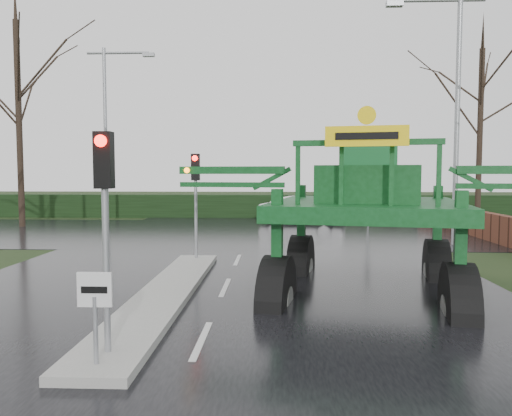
{
  "coord_description": "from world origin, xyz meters",
  "views": [
    {
      "loc": [
        1.28,
        -8.4,
        2.91
      ],
      "look_at": [
        0.76,
        4.54,
        2.0
      ],
      "focal_mm": 35.0,
      "sensor_mm": 36.0,
      "label": 1
    }
  ],
  "objects_px": {
    "keep_left_sign": "(95,303)",
    "traffic_signal_far": "(369,179)",
    "street_light_right": "(450,96)",
    "white_sedan": "(302,224)",
    "traffic_signal_mid": "(196,183)",
    "street_light_left_far": "(111,119)",
    "traffic_signal_near": "(104,194)",
    "crop_sprayer": "(279,190)"
  },
  "relations": [
    {
      "from": "keep_left_sign",
      "to": "traffic_signal_far",
      "type": "xyz_separation_m",
      "value": [
        7.8,
        21.51,
        1.53
      ]
    },
    {
      "from": "street_light_right",
      "to": "white_sedan",
      "type": "bearing_deg",
      "value": 123.94
    },
    {
      "from": "keep_left_sign",
      "to": "traffic_signal_mid",
      "type": "distance_m",
      "value": 9.12
    },
    {
      "from": "traffic_signal_far",
      "to": "street_light_left_far",
      "type": "distance_m",
      "value": 15.08
    },
    {
      "from": "traffic_signal_mid",
      "to": "street_light_left_far",
      "type": "height_order",
      "value": "street_light_left_far"
    },
    {
      "from": "traffic_signal_far",
      "to": "street_light_right",
      "type": "distance_m",
      "value": 8.86
    },
    {
      "from": "traffic_signal_near",
      "to": "crop_sprayer",
      "type": "bearing_deg",
      "value": 55.8
    },
    {
      "from": "white_sedan",
      "to": "traffic_signal_mid",
      "type": "bearing_deg",
      "value": 175.68
    },
    {
      "from": "traffic_signal_near",
      "to": "street_light_right",
      "type": "relative_size",
      "value": 0.35
    },
    {
      "from": "traffic_signal_far",
      "to": "street_light_left_far",
      "type": "relative_size",
      "value": 0.35
    },
    {
      "from": "traffic_signal_near",
      "to": "white_sedan",
      "type": "xyz_separation_m",
      "value": [
        4.08,
        21.06,
        -2.59
      ]
    },
    {
      "from": "traffic_signal_mid",
      "to": "street_light_left_far",
      "type": "bearing_deg",
      "value": 118.86
    },
    {
      "from": "keep_left_sign",
      "to": "traffic_signal_near",
      "type": "xyz_separation_m",
      "value": [
        0.0,
        0.49,
        1.53
      ]
    },
    {
      "from": "traffic_signal_mid",
      "to": "street_light_right",
      "type": "relative_size",
      "value": 0.35
    },
    {
      "from": "crop_sprayer",
      "to": "traffic_signal_near",
      "type": "bearing_deg",
      "value": -113.25
    },
    {
      "from": "street_light_left_far",
      "to": "white_sedan",
      "type": "height_order",
      "value": "street_light_left_far"
    },
    {
      "from": "traffic_signal_mid",
      "to": "white_sedan",
      "type": "distance_m",
      "value": 13.45
    },
    {
      "from": "keep_left_sign",
      "to": "street_light_left_far",
      "type": "bearing_deg",
      "value": 107.78
    },
    {
      "from": "traffic_signal_near",
      "to": "traffic_signal_far",
      "type": "relative_size",
      "value": 1.0
    },
    {
      "from": "crop_sprayer",
      "to": "white_sedan",
      "type": "height_order",
      "value": "crop_sprayer"
    },
    {
      "from": "traffic_signal_far",
      "to": "white_sedan",
      "type": "distance_m",
      "value": 4.53
    },
    {
      "from": "crop_sprayer",
      "to": "street_light_left_far",
      "type": "bearing_deg",
      "value": 130.13
    },
    {
      "from": "traffic_signal_near",
      "to": "traffic_signal_far",
      "type": "xyz_separation_m",
      "value": [
        7.8,
        21.02,
        0.0
      ]
    },
    {
      "from": "traffic_signal_near",
      "to": "white_sedan",
      "type": "relative_size",
      "value": 0.74
    },
    {
      "from": "traffic_signal_far",
      "to": "street_light_right",
      "type": "xyz_separation_m",
      "value": [
        1.69,
        -8.01,
        3.4
      ]
    },
    {
      "from": "crop_sprayer",
      "to": "white_sedan",
      "type": "relative_size",
      "value": 1.98
    },
    {
      "from": "street_light_left_far",
      "to": "crop_sprayer",
      "type": "xyz_separation_m",
      "value": [
        9.55,
        -17.1,
        -3.46
      ]
    },
    {
      "from": "street_light_right",
      "to": "street_light_left_far",
      "type": "distance_m",
      "value": 18.24
    },
    {
      "from": "traffic_signal_far",
      "to": "white_sedan",
      "type": "bearing_deg",
      "value": -0.6
    },
    {
      "from": "traffic_signal_near",
      "to": "traffic_signal_mid",
      "type": "distance_m",
      "value": 8.5
    },
    {
      "from": "traffic_signal_far",
      "to": "street_light_right",
      "type": "relative_size",
      "value": 0.35
    },
    {
      "from": "street_light_right",
      "to": "white_sedan",
      "type": "relative_size",
      "value": 2.1
    },
    {
      "from": "street_light_left_far",
      "to": "street_light_right",
      "type": "bearing_deg",
      "value": -26.02
    },
    {
      "from": "crop_sprayer",
      "to": "white_sedan",
      "type": "bearing_deg",
      "value": 96.2
    },
    {
      "from": "white_sedan",
      "to": "traffic_signal_far",
      "type": "bearing_deg",
      "value": -76.92
    },
    {
      "from": "white_sedan",
      "to": "street_light_left_far",
      "type": "bearing_deg",
      "value": 103.92
    },
    {
      "from": "crop_sprayer",
      "to": "street_light_right",
      "type": "bearing_deg",
      "value": 64.02
    },
    {
      "from": "street_light_right",
      "to": "white_sedan",
      "type": "height_order",
      "value": "street_light_right"
    },
    {
      "from": "keep_left_sign",
      "to": "traffic_signal_far",
      "type": "distance_m",
      "value": 22.93
    },
    {
      "from": "traffic_signal_near",
      "to": "street_light_right",
      "type": "bearing_deg",
      "value": 53.87
    },
    {
      "from": "traffic_signal_near",
      "to": "traffic_signal_mid",
      "type": "bearing_deg",
      "value": 90.0
    },
    {
      "from": "traffic_signal_mid",
      "to": "crop_sprayer",
      "type": "height_order",
      "value": "crop_sprayer"
    }
  ]
}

